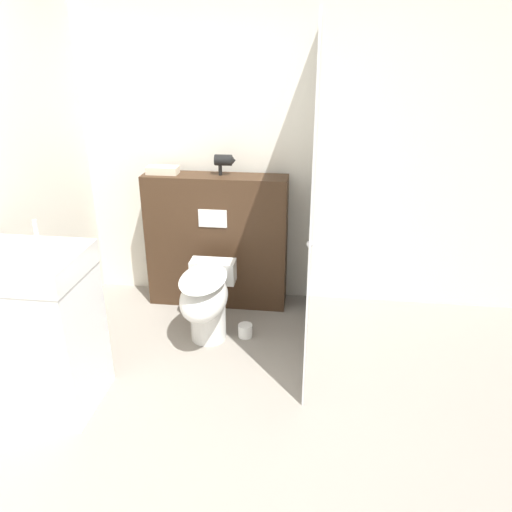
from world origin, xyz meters
The scene contains 9 objects.
ground_plane centered at (0.00, 0.00, 0.00)m, with size 12.00×12.00×0.00m, color gray.
wall_back centered at (0.00, 2.05, 1.25)m, with size 8.00×0.06×2.50m.
partition_panel centered at (-0.27, 1.84, 0.54)m, with size 1.12×0.26×1.08m.
shower_glass centered at (0.49, 1.31, 1.08)m, with size 0.04×1.42×2.16m.
toilet centered at (-0.23, 1.24, 0.34)m, with size 0.33×0.66×0.54m.
sink_vanity centered at (-1.02, 0.46, 0.49)m, with size 0.59×0.51×1.12m.
hair_drier centered at (-0.19, 1.85, 1.19)m, with size 0.16×0.08×0.16m.
folded_towel centered at (-0.67, 1.84, 1.11)m, with size 0.24×0.12×0.06m.
spare_toilet_roll centered at (0.04, 1.32, 0.05)m, with size 0.10×0.10×0.10m.
Camera 1 is at (0.52, -1.82, 2.02)m, focal length 35.00 mm.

